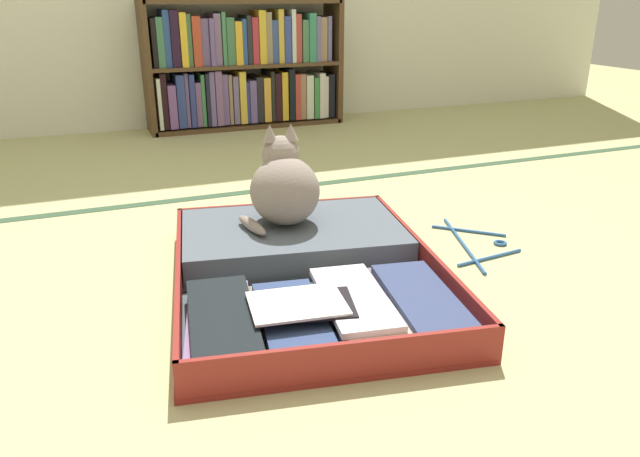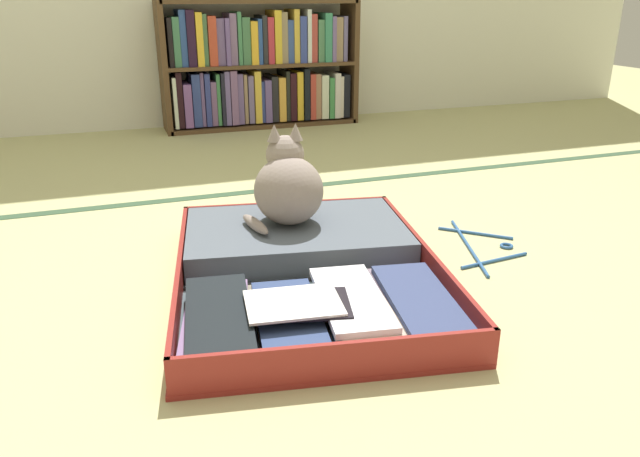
{
  "view_description": "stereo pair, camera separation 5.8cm",
  "coord_description": "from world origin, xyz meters",
  "px_view_note": "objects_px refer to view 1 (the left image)",
  "views": [
    {
      "loc": [
        -0.46,
        -1.23,
        0.73
      ],
      "look_at": [
        0.06,
        0.09,
        0.18
      ],
      "focal_mm": 34.08,
      "sensor_mm": 36.0,
      "label": 1
    },
    {
      "loc": [
        -0.41,
        -1.25,
        0.73
      ],
      "look_at": [
        0.06,
        0.09,
        0.18
      ],
      "focal_mm": 34.08,
      "sensor_mm": 36.0,
      "label": 2
    }
  ],
  "objects_px": {
    "open_suitcase": "(304,265)",
    "bookshelf": "(243,68)",
    "black_cat": "(283,187)",
    "clothes_hanger": "(475,244)"
  },
  "relations": [
    {
      "from": "bookshelf",
      "to": "clothes_hanger",
      "type": "xyz_separation_m",
      "value": [
        0.17,
        -2.05,
        -0.33
      ]
    },
    {
      "from": "black_cat",
      "to": "clothes_hanger",
      "type": "relative_size",
      "value": 0.69
    },
    {
      "from": "black_cat",
      "to": "clothes_hanger",
      "type": "distance_m",
      "value": 0.62
    },
    {
      "from": "open_suitcase",
      "to": "bookshelf",
      "type": "bearing_deg",
      "value": 78.92
    },
    {
      "from": "clothes_hanger",
      "to": "bookshelf",
      "type": "bearing_deg",
      "value": 94.81
    },
    {
      "from": "bookshelf",
      "to": "black_cat",
      "type": "distance_m",
      "value": 1.91
    },
    {
      "from": "open_suitcase",
      "to": "clothes_hanger",
      "type": "distance_m",
      "value": 0.58
    },
    {
      "from": "bookshelf",
      "to": "clothes_hanger",
      "type": "bearing_deg",
      "value": -85.19
    },
    {
      "from": "open_suitcase",
      "to": "clothes_hanger",
      "type": "bearing_deg",
      "value": 2.45
    },
    {
      "from": "open_suitcase",
      "to": "black_cat",
      "type": "xyz_separation_m",
      "value": [
        0.02,
        0.21,
        0.16
      ]
    }
  ]
}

